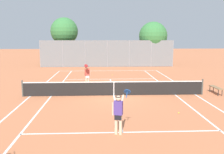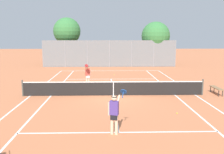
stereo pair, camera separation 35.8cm
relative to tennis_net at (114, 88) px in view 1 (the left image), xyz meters
The scene contains 13 objects.
ground_plane 0.51m from the tennis_net, ahead, with size 120.00×120.00×0.00m, color #C67047.
court_line_markings 0.51m from the tennis_net, ahead, with size 11.10×23.90×0.01m.
tennis_net is the anchor object (origin of this frame).
player_near_side 6.59m from the tennis_net, 91.50° to the right, with size 0.81×0.70×1.77m.
player_far_left 3.90m from the tennis_net, 119.73° to the left, with size 0.45×0.88×1.77m.
loose_tennis_ball_0 4.38m from the tennis_net, 111.55° to the left, with size 0.07×0.07×0.07m, color #D1DB33.
loose_tennis_ball_1 5.10m from the tennis_net, 52.22° to the right, with size 0.07×0.07×0.07m, color #D1DB33.
loose_tennis_ball_3 3.85m from the tennis_net, 73.45° to the left, with size 0.07×0.07×0.07m, color #D1DB33.
loose_tennis_ball_4 8.64m from the tennis_net, 87.72° to the left, with size 0.07×0.07×0.07m, color #D1DB33.
courtside_bench 6.99m from the tennis_net, ahead, with size 0.36×1.50×0.47m.
back_fence 15.48m from the tennis_net, 90.00° to the left, with size 16.88×0.08×3.38m.
tree_behind_left 19.13m from the tennis_net, 107.64° to the left, with size 3.62×3.62×6.33m.
tree_behind_right 18.34m from the tennis_net, 69.87° to the left, with size 3.72×3.72×5.76m.
Camera 1 is at (-0.87, -16.10, 3.92)m, focal length 40.00 mm.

